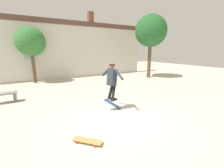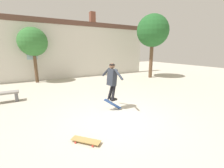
{
  "view_description": "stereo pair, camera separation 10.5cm",
  "coord_description": "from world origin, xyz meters",
  "views": [
    {
      "loc": [
        -2.56,
        -4.15,
        2.34
      ],
      "look_at": [
        0.26,
        0.73,
        1.06
      ],
      "focal_mm": 24.0,
      "sensor_mm": 36.0,
      "label": 1
    },
    {
      "loc": [
        -2.46,
        -4.21,
        2.34
      ],
      "look_at": [
        0.26,
        0.73,
        1.06
      ],
      "focal_mm": 24.0,
      "sensor_mm": 36.0,
      "label": 2
    }
  ],
  "objects": [
    {
      "name": "building_backdrop",
      "position": [
        0.01,
        8.74,
        2.41
      ],
      "size": [
        16.65,
        0.52,
        5.53
      ],
      "color": "beige",
      "rests_on": "ground_plane"
    },
    {
      "name": "tree_left",
      "position": [
        -2.08,
        7.94,
        2.87
      ],
      "size": [
        1.97,
        1.97,
        3.88
      ],
      "color": "brown",
      "rests_on": "ground_plane"
    },
    {
      "name": "skateboard_flipping",
      "position": [
        0.25,
        0.66,
        0.26
      ],
      "size": [
        0.65,
        0.34,
        0.54
      ],
      "rotation": [
        0.0,
        0.0,
        -0.25
      ],
      "color": "#2D519E"
    },
    {
      "name": "skater",
      "position": [
        0.26,
        0.73,
        1.26
      ],
      "size": [
        0.36,
        1.2,
        1.46
      ],
      "rotation": [
        0.0,
        0.0,
        0.2
      ],
      "color": "#282D38"
    },
    {
      "name": "ground_plane",
      "position": [
        0.0,
        0.0,
        0.0
      ],
      "size": [
        40.0,
        40.0,
        0.0
      ],
      "primitive_type": "plane",
      "color": "beige"
    },
    {
      "name": "tree_right",
      "position": [
        6.67,
        5.47,
        3.84
      ],
      "size": [
        2.6,
        2.6,
        5.18
      ],
      "color": "brown",
      "rests_on": "ground_plane"
    },
    {
      "name": "skateboard_resting",
      "position": [
        -1.4,
        -0.88,
        0.07
      ],
      "size": [
        0.69,
        0.72,
        0.08
      ],
      "rotation": [
        0.0,
        0.0,
        2.32
      ],
      "color": "#AD894C",
      "rests_on": "ground_plane"
    }
  ]
}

